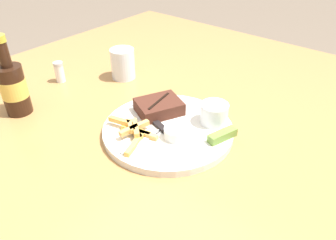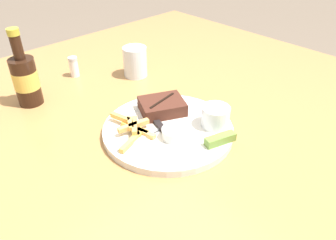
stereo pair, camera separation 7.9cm
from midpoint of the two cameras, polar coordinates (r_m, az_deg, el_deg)
dining_table at (r=0.85m, az=-2.68°, el=-5.30°), size 1.55×1.51×0.73m
dinner_plate at (r=0.81m, az=-2.80°, el=-1.80°), size 0.32×0.32×0.02m
steak_portion at (r=0.85m, az=-4.25°, el=2.24°), size 0.14×0.13×0.04m
fries_pile at (r=0.78m, az=-8.80°, el=-2.03°), size 0.12×0.14×0.02m
coleslaw_cup at (r=0.81m, az=5.29°, el=1.26°), size 0.07×0.07×0.05m
dipping_sauce_cup at (r=0.76m, az=-1.53°, el=-2.25°), size 0.06×0.06×0.02m
pickle_spear at (r=0.76m, az=6.54°, el=-2.78°), size 0.08×0.04×0.02m
fork_utensil at (r=0.76m, az=-7.56°, el=-3.79°), size 0.13×0.03×0.00m
knife_utensil at (r=0.82m, az=-5.39°, el=-0.12°), size 0.07×0.16×0.01m
beer_bottle at (r=0.96m, az=-27.54°, el=5.08°), size 0.07×0.07×0.22m
drinking_glass at (r=1.07m, az=-10.01°, el=9.59°), size 0.08×0.08×0.10m
salt_shaker at (r=1.10m, az=-20.47°, el=7.77°), size 0.03×0.03×0.07m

